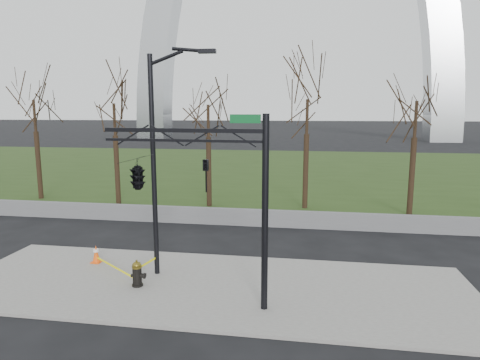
% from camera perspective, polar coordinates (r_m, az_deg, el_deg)
% --- Properties ---
extents(ground, '(500.00, 500.00, 0.00)m').
position_cam_1_polar(ground, '(14.94, -4.09, -14.50)').
color(ground, black).
rests_on(ground, ground).
extents(sidewalk, '(18.00, 6.00, 0.10)m').
position_cam_1_polar(sidewalk, '(14.92, -4.09, -14.33)').
color(sidewalk, slate).
rests_on(sidewalk, ground).
extents(grass_strip, '(120.00, 40.00, 0.06)m').
position_cam_1_polar(grass_strip, '(43.82, 4.80, 1.54)').
color(grass_strip, '#263B15').
rests_on(grass_strip, ground).
extents(guardrail, '(60.00, 0.30, 0.90)m').
position_cam_1_polar(guardrail, '(22.24, 0.57, -5.15)').
color(guardrail, '#59595B').
rests_on(guardrail, ground).
extents(tree_row, '(58.45, 4.00, 8.00)m').
position_cam_1_polar(tree_row, '(25.56, 15.94, 4.49)').
color(tree_row, black).
rests_on(tree_row, ground).
extents(fire_hydrant, '(0.57, 0.38, 0.93)m').
position_cam_1_polar(fire_hydrant, '(15.02, -13.94, -12.46)').
color(fire_hydrant, black).
rests_on(fire_hydrant, sidewalk).
extents(traffic_cone, '(0.37, 0.37, 0.71)m').
position_cam_1_polar(traffic_cone, '(17.67, -19.19, -9.59)').
color(traffic_cone, '#FA540D').
rests_on(traffic_cone, sidewalk).
extents(street_light, '(2.39, 0.28, 8.21)m').
position_cam_1_polar(street_light, '(14.96, -11.07, 4.03)').
color(street_light, black).
rests_on(street_light, ground).
extents(traffic_signal_mast, '(5.10, 2.51, 6.00)m').
position_cam_1_polar(traffic_signal_mast, '(12.90, -10.86, 0.74)').
color(traffic_signal_mast, black).
rests_on(traffic_signal_mast, ground).
extents(caution_tape, '(2.78, 1.88, 0.47)m').
position_cam_1_polar(caution_tape, '(16.11, -15.67, -11.37)').
color(caution_tape, '#FDF10D').
rests_on(caution_tape, ground).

